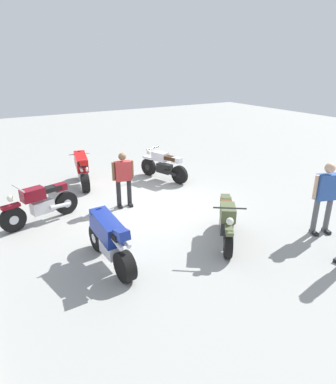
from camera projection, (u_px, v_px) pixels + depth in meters
The scene contains 8 objects.
ground_plane at pixel (150, 207), 9.69m from camera, with size 40.00×40.00×0.00m, color #9E9E99.
motorcycle_blue_sportbike at pixel (109, 238), 6.76m from camera, with size 1.96×0.70×1.14m.
motorcycle_silver_cruiser at pixel (164, 165), 11.77m from camera, with size 2.01×0.90×1.09m.
motorcycle_olive_vintage at pixel (227, 222), 7.68m from camera, with size 1.67×1.27×1.07m.
motorcycle_maroon_cruiser at pixel (41, 204), 8.59m from camera, with size 0.80×2.05×1.09m.
motorcycle_red_sportbike at pixel (82, 168), 11.21m from camera, with size 1.95×0.72×1.14m.
person_in_blue_shirt at pixel (325, 194), 7.86m from camera, with size 0.43×0.67×1.77m.
person_in_red_shirt at pixel (123, 177), 9.43m from camera, with size 0.36×0.63×1.59m.
Camera 1 is at (-7.90, 4.06, 3.92)m, focal length 31.22 mm.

